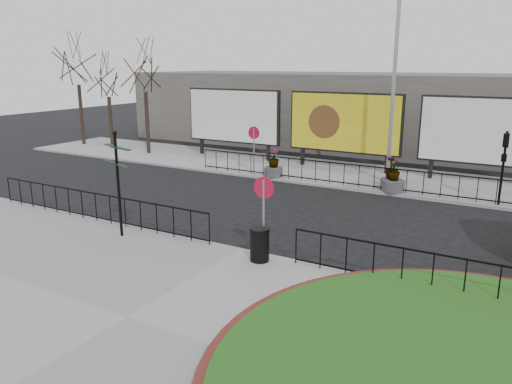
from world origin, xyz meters
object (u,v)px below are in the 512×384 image
Objects in this scene: lamp_post at (394,83)px; planter_b at (391,177)px; litter_bin at (260,244)px; fingerpost_sign at (118,173)px; planter_c at (393,180)px; billboard_mid at (344,123)px; planter_a at (274,166)px.

lamp_post is 6.04× the size of planter_b.
litter_bin is 0.65× the size of planter_b.
fingerpost_sign is 12.25m from planter_c.
litter_bin is at bearing -92.60° from lamp_post.
fingerpost_sign is at bearing -100.47° from billboard_mid.
fingerpost_sign is (-2.58, -13.97, -0.36)m from billboard_mid.
billboard_mid is 13.94m from litter_bin.
planter_a is at bearing -176.63° from planter_b.
billboard_mid is 4.06× the size of planter_b.
litter_bin is at bearing -96.95° from planter_c.
litter_bin is 10.40m from planter_b.
planter_a is at bearing -123.40° from billboard_mid.
billboard_mid reaches higher than planter_c.
planter_b is at bearing -42.68° from billboard_mid.
fingerpost_sign is 2.40× the size of planter_c.
billboard_mid is at bearing 100.36° from litter_bin.
lamp_post is at bearing 113.41° from planter_c.
billboard_mid is at bearing 137.32° from planter_b.
planter_c is at bearing 0.00° from planter_a.
lamp_post is 2.62× the size of fingerpost_sign.
planter_a is (-2.36, -3.57, -1.92)m from billboard_mid.
billboard_mid reaches higher than planter_a.
billboard_mid is 4.16× the size of planter_a.
fingerpost_sign is 2.36× the size of planter_a.
billboard_mid is 4.23m from lamp_post.
planter_c is (0.20, -0.34, -0.07)m from planter_b.
planter_a is 1.01× the size of planter_c.
billboard_mid reaches higher than litter_bin.
planter_a is at bearing -163.39° from lamp_post.
planter_c reaches higher than litter_bin.
lamp_post is at bearing 111.43° from planter_b.
billboard_mid reaches higher than fingerpost_sign.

